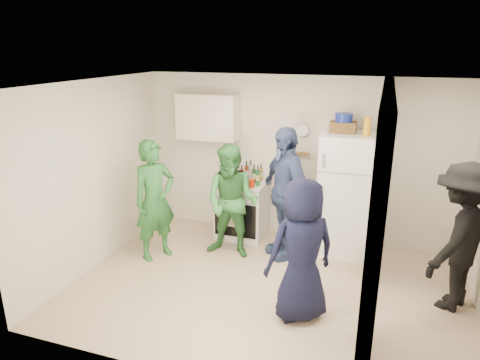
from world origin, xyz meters
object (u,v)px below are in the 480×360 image
fridge (345,194)px  wicker_basket (343,127)px  yellow_cup_stack_top (367,127)px  person_nook (459,237)px  stove (242,209)px  person_navy (301,251)px  blue_bowl (344,118)px  person_green_center (232,202)px  person_denim (285,193)px  person_green_left (155,200)px

fridge → wicker_basket: bearing=153.4°
yellow_cup_stack_top → person_nook: 1.77m
stove → person_navy: bearing=-54.8°
blue_bowl → person_navy: size_ratio=0.15×
yellow_cup_stack_top → person_green_center: bearing=-162.5°
fridge → blue_bowl: bearing=153.4°
blue_bowl → person_green_center: 1.92m
yellow_cup_stack_top → wicker_basket: bearing=154.9°
stove → blue_bowl: 2.10m
wicker_basket → person_denim: (-0.69, -0.44, -0.89)m
person_green_left → person_navy: 2.33m
person_denim → person_navy: size_ratio=1.17×
wicker_basket → person_navy: size_ratio=0.22×
stove → person_navy: 2.24m
person_denim → person_navy: person_denim is taller
fridge → person_nook: fridge is taller
person_denim → person_navy: bearing=-21.3°
person_green_left → person_denim: bearing=-38.5°
fridge → yellow_cup_stack_top: 1.03m
fridge → person_green_left: size_ratio=1.03×
stove → fridge: fridge is taller
person_green_center → fridge: bearing=23.7°
fridge → blue_bowl: size_ratio=7.33×
person_green_center → stove: bearing=97.3°
fridge → person_green_center: 1.61m
blue_bowl → person_nook: blue_bowl is taller
fridge → person_navy: size_ratio=1.09×
stove → yellow_cup_stack_top: 2.29m
wicker_basket → yellow_cup_stack_top: 0.36m
blue_bowl → yellow_cup_stack_top: (0.32, -0.15, -0.08)m
person_green_left → person_green_center: person_green_left is taller
wicker_basket → person_green_left: wicker_basket is taller
fridge → blue_bowl: (-0.10, 0.05, 1.08)m
fridge → person_green_left: bearing=-157.9°
yellow_cup_stack_top → person_green_center: (-1.70, -0.54, -1.07)m
stove → wicker_basket: size_ratio=2.56×
stove → yellow_cup_stack_top: yellow_cup_stack_top is taller
wicker_basket → person_green_left: 2.79m
person_green_left → person_green_center: (1.01, 0.37, -0.04)m
yellow_cup_stack_top → person_green_center: 2.08m
person_green_center → person_denim: size_ratio=0.86×
blue_bowl → person_nook: 2.10m
person_green_left → person_navy: person_green_left is taller
person_green_left → yellow_cup_stack_top: bearing=-40.0°
stove → person_denim: size_ratio=0.48×
person_nook → stove: bearing=-79.1°
wicker_basket → blue_bowl: bearing=0.0°
person_green_left → person_nook: person_nook is taller
wicker_basket → person_green_center: 1.85m
stove → person_green_center: size_ratio=0.55×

